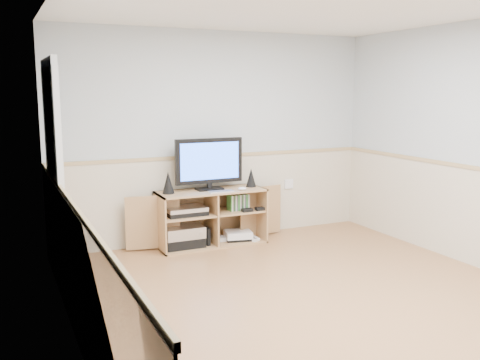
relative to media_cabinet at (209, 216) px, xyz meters
name	(u,v)px	position (x,y,z in m)	size (l,w,h in m)	color
room	(306,160)	(0.13, -1.92, 0.88)	(4.04, 4.54, 2.54)	tan
media_cabinet	(209,216)	(0.00, 0.00, 0.00)	(1.98, 0.48, 0.65)	tan
monitor	(209,162)	(0.00, -0.01, 0.64)	(0.82, 0.18, 0.60)	black
speaker_left	(168,183)	(-0.51, -0.04, 0.44)	(0.13, 0.13, 0.25)	black
speaker_right	(251,178)	(0.53, -0.04, 0.43)	(0.12, 0.12, 0.22)	black
keyboard	(221,191)	(0.07, -0.20, 0.32)	(0.29, 0.11, 0.01)	silver
mouse	(242,189)	(0.34, -0.20, 0.34)	(0.10, 0.06, 0.04)	white
av_components	(184,229)	(-0.34, -0.06, -0.11)	(0.53, 0.34, 0.47)	black
game_consoles	(237,236)	(0.33, -0.07, -0.26)	(0.46, 0.32, 0.11)	white
game_cases	(238,202)	(0.34, -0.08, 0.15)	(0.24, 0.14, 0.19)	#3F8C3F
wall_outlet	(289,184)	(1.19, 0.19, 0.27)	(0.12, 0.03, 0.12)	white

